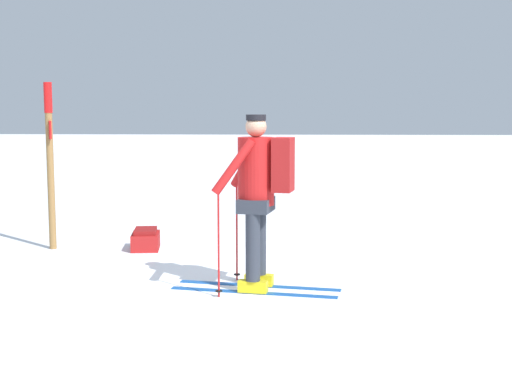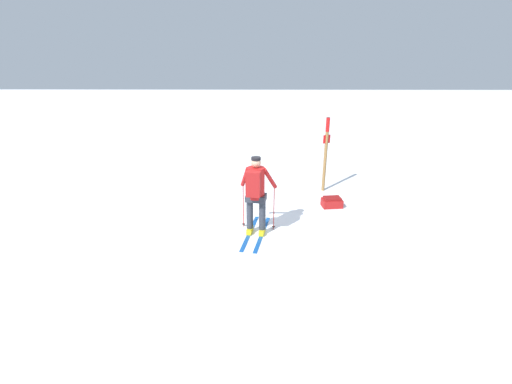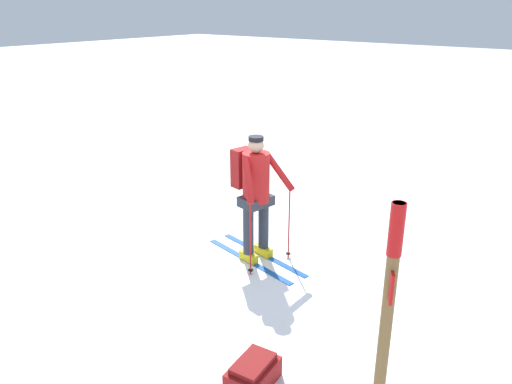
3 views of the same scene
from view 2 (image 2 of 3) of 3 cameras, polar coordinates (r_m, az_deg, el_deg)
The scene contains 4 objects.
ground_plane at distance 8.24m, azimuth 2.52°, elevation -5.97°, with size 80.00×80.00×0.00m, color white.
skier at distance 7.51m, azimuth -0.05°, elevation 0.24°, with size 0.86×1.79×1.83m.
dropped_backpack at distance 9.55m, azimuth 12.53°, elevation -1.67°, with size 0.57×0.42×0.28m.
trail_marker at distance 10.35m, azimuth 11.58°, elevation 7.04°, with size 0.22×0.14×2.22m.
Camera 2 is at (0.27, 7.33, 3.77)m, focal length 24.00 mm.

